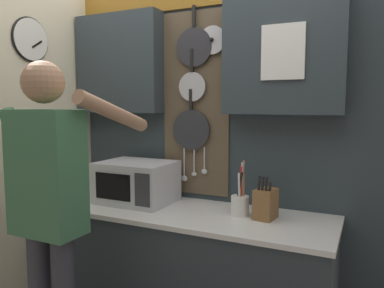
% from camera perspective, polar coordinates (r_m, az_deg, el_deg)
% --- Properties ---
extents(base_cabinet_counter, '(2.00, 0.66, 0.88)m').
position_cam_1_polar(base_cabinet_counter, '(2.66, -2.02, -19.19)').
color(base_cabinet_counter, '#2D383D').
rests_on(base_cabinet_counter, ground_plane).
extents(back_wall_unit, '(2.57, 0.22, 2.47)m').
position_cam_1_polar(back_wall_unit, '(2.67, 0.94, 4.93)').
color(back_wall_unit, '#2D383D').
rests_on(back_wall_unit, ground_plane).
extents(side_wall, '(0.07, 1.60, 2.47)m').
position_cam_1_polar(side_wall, '(2.78, -24.88, -1.17)').
color(side_wall, beige).
rests_on(side_wall, ground_plane).
extents(microwave, '(0.51, 0.40, 0.29)m').
position_cam_1_polar(microwave, '(2.69, -8.44, -5.73)').
color(microwave, silver).
rests_on(microwave, base_cabinet_counter).
extents(knife_block, '(0.13, 0.16, 0.27)m').
position_cam_1_polar(knife_block, '(2.33, 11.14, -8.88)').
color(knife_block, brown).
rests_on(knife_block, base_cabinet_counter).
extents(utensil_crock, '(0.11, 0.11, 0.34)m').
position_cam_1_polar(utensil_crock, '(2.38, 7.33, -8.86)').
color(utensil_crock, white).
rests_on(utensil_crock, base_cabinet_counter).
extents(person, '(0.54, 0.69, 1.80)m').
position_cam_1_polar(person, '(2.16, -20.88, -7.50)').
color(person, '#383842').
rests_on(person, ground_plane).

